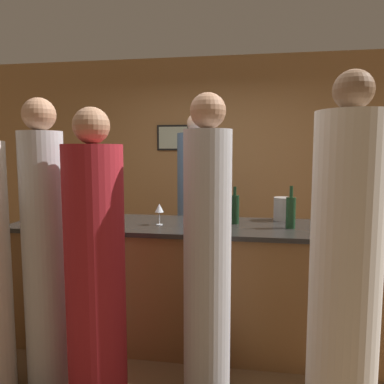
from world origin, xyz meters
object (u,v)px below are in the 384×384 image
Objects in this scene: wine_bottle_1 at (235,209)px; ice_bucket at (283,209)px; bartender at (197,216)px; guest_1 at (207,258)px; guest_3 at (345,272)px; wine_bottle_0 at (291,212)px; guest_0 at (45,252)px; guest_4 at (95,270)px.

wine_bottle_1 is 1.54× the size of ice_bucket.
bartender is 1.02× the size of guest_1.
wine_bottle_1 is (-0.64, 0.96, 0.18)m from guest_3.
guest_0 is at bearing -157.66° from wine_bottle_0.
guest_3 is 6.54× the size of wine_bottle_1.
wine_bottle_0 is 1.65× the size of ice_bucket.
guest_1 is (1.08, 0.02, 0.00)m from guest_0.
ice_bucket is (1.20, 1.12, 0.23)m from guest_4.
bartender is 0.98× the size of guest_3.
guest_3 reaches higher than wine_bottle_0.
wine_bottle_1 is at bearing 33.26° from guest_0.
wine_bottle_0 is at bearing -84.90° from ice_bucket.
guest_0 is 1.45m from wine_bottle_1.
guest_1 is at bearing -99.58° from wine_bottle_1.
ice_bucket is at bearing 27.51° from wine_bottle_1.
guest_4 is at bearing 178.23° from guest_3.
guest_4 is 9.27× the size of ice_bucket.
guest_4 reaches higher than wine_bottle_1.
guest_4 is at bearing -147.14° from wine_bottle_0.
wine_bottle_1 is (0.80, 0.91, 0.26)m from guest_4.
guest_1 is at bearing 100.84° from bartender.
guest_1 is at bearing -130.64° from wine_bottle_0.
bartender is at bearing 63.41° from guest_0.
wine_bottle_1 is at bearing 80.42° from guest_1.
guest_4 is (0.40, -0.12, -0.06)m from guest_0.
wine_bottle_1 is (-0.43, 0.12, -0.00)m from wine_bottle_0.
guest_3 is (0.77, -0.19, 0.01)m from guest_1.
bartender is at bearing 121.60° from guest_3.
wine_bottle_0 is 0.33m from ice_bucket.
wine_bottle_0 is (0.85, -0.89, 0.21)m from bartender.
guest_0 is 1.04× the size of guest_4.
wine_bottle_0 is at bearing 49.36° from guest_1.
guest_4 is (-1.44, 0.04, -0.07)m from guest_3.
guest_1 reaches higher than wine_bottle_1.
bartender reaches higher than wine_bottle_1.
bartender reaches higher than guest_1.
bartender is at bearing 145.90° from ice_bucket.
guest_1 is 5.89× the size of wine_bottle_0.
guest_0 is 0.43m from guest_4.
ice_bucket is (-0.24, 1.17, 0.16)m from guest_3.
guest_4 is at bearing -168.00° from guest_1.
guest_3 is 1.16m from wine_bottle_1.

